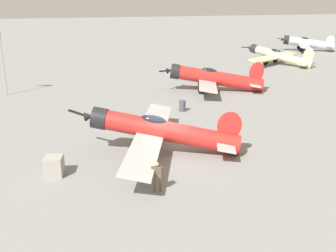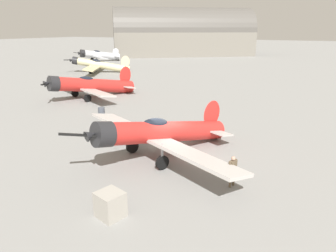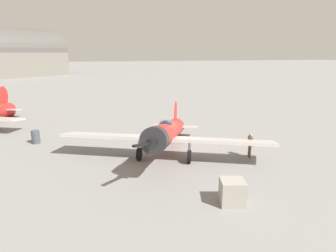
# 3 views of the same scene
# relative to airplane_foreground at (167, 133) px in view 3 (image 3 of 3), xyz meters

# --- Properties ---
(ground_plane) EXTENTS (400.00, 400.00, 0.00)m
(ground_plane) POSITION_rel_airplane_foreground_xyz_m (0.46, -0.20, -1.49)
(ground_plane) COLOR gray
(airplane_foreground) EXTENTS (10.17, 12.54, 2.94)m
(airplane_foreground) POSITION_rel_airplane_foreground_xyz_m (0.00, 0.00, 0.00)
(airplane_foreground) COLOR red
(airplane_foreground) RESTS_ON ground_plane
(ground_crew_mechanic) EXTENTS (0.60, 0.33, 1.59)m
(ground_crew_mechanic) POSITION_rel_airplane_foreground_xyz_m (-1.73, -4.88, -0.53)
(ground_crew_mechanic) COLOR brown
(ground_crew_mechanic) RESTS_ON ground_plane
(equipment_crate) EXTENTS (1.21, 1.25, 1.09)m
(equipment_crate) POSITION_rel_airplane_foreground_xyz_m (-6.52, -1.22, -0.94)
(equipment_crate) COLOR #9E998E
(equipment_crate) RESTS_ON ground_plane
(fuel_drum) EXTENTS (0.61, 0.61, 0.95)m
(fuel_drum) POSITION_rel_airplane_foreground_xyz_m (4.81, 8.53, -1.01)
(fuel_drum) COLOR #474C56
(fuel_drum) RESTS_ON ground_plane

